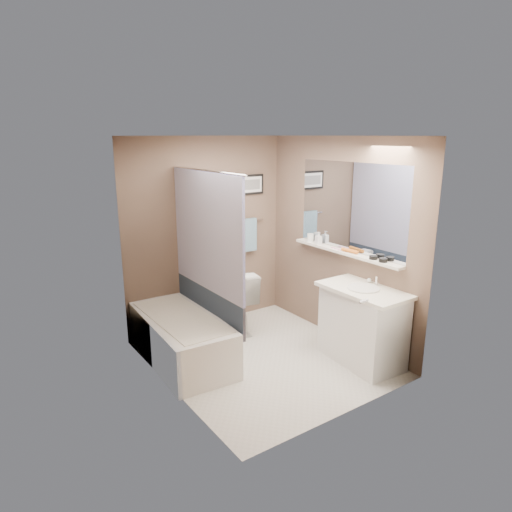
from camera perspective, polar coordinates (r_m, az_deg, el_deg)
ground at (r=5.20m, az=0.97°, el=-12.70°), size 2.50×2.50×0.00m
ceiling at (r=4.61m, az=1.10°, el=14.54°), size 2.20×2.50×0.04m
wall_back at (r=5.78m, az=-6.12°, el=2.75°), size 2.20×0.04×2.40m
wall_front at (r=3.87m, az=11.74°, el=-3.61°), size 2.20×0.04×2.40m
wall_left at (r=4.25m, az=-10.89°, el=-1.92°), size 0.04×2.50×2.40m
wall_right at (r=5.45m, az=10.29°, el=1.84°), size 0.04×2.50×2.40m
tile_surround at (r=4.74m, az=-13.38°, el=-2.79°), size 0.02×1.55×2.00m
curtain_rod at (r=4.83m, az=-6.38°, el=10.55°), size 0.02×1.55×0.02m
curtain_upper at (r=4.92m, az=-6.17°, el=2.99°), size 0.03×1.45×1.28m
curtain_lower at (r=5.15m, az=-5.91°, el=-5.96°), size 0.03×1.45×0.36m
mirror at (r=5.27m, az=11.73°, el=5.99°), size 0.02×1.60×1.00m
shelf at (r=5.34m, az=11.03°, el=0.43°), size 0.12×1.60×0.03m
towel_bar at (r=6.02m, az=-1.48°, el=4.30°), size 0.60×0.02×0.02m
towel at (r=6.04m, az=-1.36°, el=2.59°), size 0.34×0.05×0.44m
art_frame at (r=5.97m, az=-1.60°, el=8.86°), size 0.62×0.02×0.26m
art_mat at (r=5.96m, az=-1.53°, el=8.84°), size 0.56×0.00×0.20m
art_image at (r=5.95m, az=-1.51°, el=8.84°), size 0.50×0.00×0.13m
door at (r=4.33m, az=16.78°, el=-4.76°), size 0.80×0.02×2.00m
door_handle at (r=4.12m, az=13.32°, el=-5.52°), size 0.10×0.02×0.02m
bathtub at (r=5.14m, az=-9.30°, el=-10.14°), size 0.79×1.54×0.50m
tub_rim at (r=5.04m, az=-9.41°, el=-7.57°), size 0.56×1.36×0.02m
toilet at (r=5.78m, az=-2.96°, el=-5.42°), size 0.60×0.87×0.81m
vanity at (r=5.12m, az=13.13°, el=-8.62°), size 0.57×0.94×0.80m
countertop at (r=4.96m, az=13.33°, el=-4.20°), size 0.54×0.96×0.04m
sink_basin at (r=4.94m, az=13.27°, el=-3.91°), size 0.34×0.34×0.01m
faucet_spout at (r=5.08m, az=14.82°, el=-3.02°), size 0.02×0.02×0.10m
faucet_knob at (r=5.14m, az=13.97°, el=-2.96°), size 0.05×0.05×0.05m
candle_bowl_near at (r=4.97m, az=15.61°, el=-0.50°), size 0.09×0.09×0.04m
candle_bowl_far at (r=5.06m, az=14.45°, el=-0.17°), size 0.09×0.09×0.04m
hair_brush_front at (r=5.28m, az=11.64°, el=0.65°), size 0.06×0.22×0.04m
pink_comb at (r=5.42m, az=10.04°, el=0.92°), size 0.03×0.16×0.01m
glass_jar at (r=5.74m, az=6.82°, el=2.29°), size 0.08×0.08×0.10m
soap_bottle at (r=5.63m, az=7.82°, el=2.25°), size 0.07×0.08×0.15m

